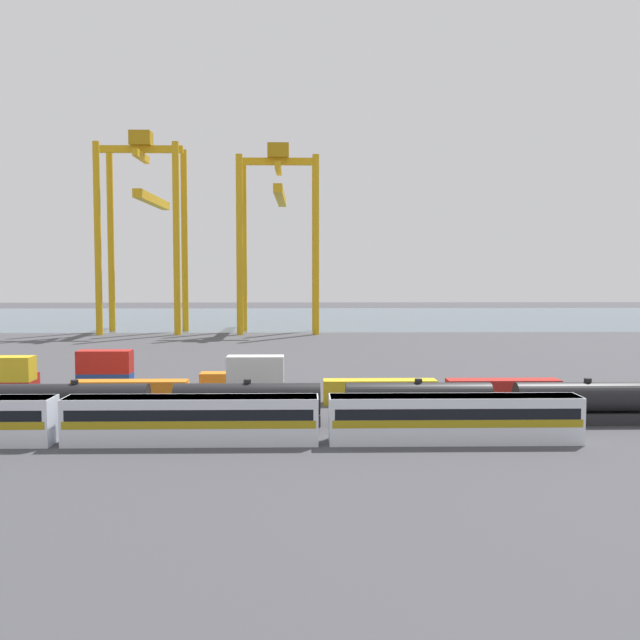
{
  "coord_description": "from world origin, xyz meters",
  "views": [
    {
      "loc": [
        12.45,
        -78.82,
        14.25
      ],
      "look_at": [
        14.88,
        36.66,
        6.46
      ],
      "focal_mm": 41.02,
      "sensor_mm": 36.0,
      "label": 1
    }
  ],
  "objects": [
    {
      "name": "ground_plane",
      "position": [
        0.0,
        40.0,
        0.0
      ],
      "size": [
        420.0,
        420.0,
        0.0
      ],
      "primitive_type": "plane",
      "color": "#424247"
    },
    {
      "name": "harbour_water",
      "position": [
        0.0,
        144.21,
        0.0
      ],
      "size": [
        400.0,
        110.0,
        0.01
      ],
      "primitive_type": "cube",
      "color": "#475B6B",
      "rests_on": "ground_plane"
    },
    {
      "name": "passenger_train",
      "position": [
        3.13,
        -19.07,
        2.14
      ],
      "size": [
        64.38,
        3.14,
        3.9
      ],
      "color": "silver",
      "rests_on": "ground_plane"
    },
    {
      "name": "freight_tank_row",
      "position": [
        22.98,
        -11.95,
        2.0
      ],
      "size": [
        76.78,
        2.8,
        4.26
      ],
      "color": "#232326",
      "rests_on": "ground_plane"
    },
    {
      "name": "shipping_container_2",
      "position": [
        -19.41,
        -1.38,
        1.3
      ],
      "size": [
        6.04,
        2.44,
        2.6
      ],
      "primitive_type": "cube",
      "color": "#AD211C",
      "rests_on": "ground_plane"
    },
    {
      "name": "shipping_container_3",
      "position": [
        -19.41,
        -1.38,
        3.9
      ],
      "size": [
        6.04,
        2.44,
        2.6
      ],
      "primitive_type": "cube",
      "color": "gold",
      "rests_on": "shipping_container_2"
    },
    {
      "name": "shipping_container_4",
      "position": [
        -6.11,
        -1.38,
        1.3
      ],
      "size": [
        12.1,
        2.44,
        2.6
      ],
      "primitive_type": "cube",
      "color": "orange",
      "rests_on": "ground_plane"
    },
    {
      "name": "shipping_container_5",
      "position": [
        7.19,
        -1.38,
        1.3
      ],
      "size": [
        6.04,
        2.44,
        2.6
      ],
      "primitive_type": "cube",
      "color": "silver",
      "rests_on": "ground_plane"
    },
    {
      "name": "shipping_container_6",
      "position": [
        7.19,
        -1.38,
        3.9
      ],
      "size": [
        6.04,
        2.44,
        2.6
      ],
      "primitive_type": "cube",
      "color": "silver",
      "rests_on": "shipping_container_5"
    },
    {
      "name": "shipping_container_7",
      "position": [
        20.49,
        -1.38,
        1.3
      ],
      "size": [
        12.1,
        2.44,
        2.6
      ],
      "primitive_type": "cube",
      "color": "gold",
      "rests_on": "ground_plane"
    },
    {
      "name": "shipping_container_8",
      "position": [
        33.79,
        -1.38,
        1.3
      ],
      "size": [
        12.1,
        2.44,
        2.6
      ],
      "primitive_type": "cube",
      "color": "#AD211C",
      "rests_on": "ground_plane"
    },
    {
      "name": "shipping_container_12",
      "position": [
        -10.36,
        4.44,
        1.3
      ],
      "size": [
        6.04,
        2.44,
        2.6
      ],
      "primitive_type": "cube",
      "color": "#1C4299",
      "rests_on": "ground_plane"
    },
    {
      "name": "shipping_container_13",
      "position": [
        -10.36,
        4.44,
        3.9
      ],
      "size": [
        6.04,
        2.44,
        2.6
      ],
      "primitive_type": "cube",
      "color": "#AD211C",
      "rests_on": "shipping_container_12"
    },
    {
      "name": "shipping_container_14",
      "position": [
        3.51,
        4.44,
        1.3
      ],
      "size": [
        6.04,
        2.44,
        2.6
      ],
      "primitive_type": "cube",
      "color": "orange",
      "rests_on": "ground_plane"
    },
    {
      "name": "gantry_crane_west",
      "position": [
        -24.53,
        91.95,
        27.47
      ],
      "size": [
        18.91,
        35.24,
        45.72
      ],
      "color": "gold",
      "rests_on": "ground_plane"
    },
    {
      "name": "gantry_crane_central",
      "position": [
        6.51,
        92.46,
        26.76
      ],
      "size": [
        18.52,
        37.61,
        43.06
      ],
      "color": "gold",
      "rests_on": "ground_plane"
    }
  ]
}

